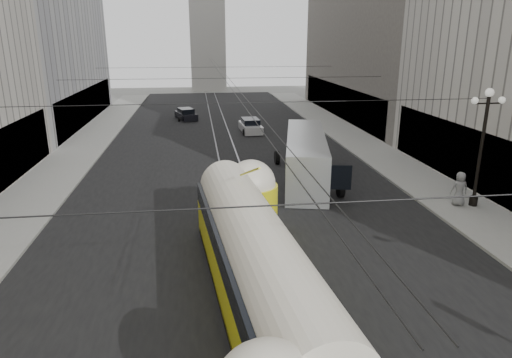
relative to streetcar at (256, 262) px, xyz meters
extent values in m
cube|color=black|center=(0.50, 22.58, -1.73)|extent=(20.00, 85.00, 0.02)
cube|color=gray|center=(-11.50, 26.08, -1.66)|extent=(4.00, 72.00, 0.15)
cube|color=gray|center=(12.50, 26.08, -1.66)|extent=(4.00, 72.00, 0.15)
cube|color=gray|center=(-0.25, 22.58, -1.73)|extent=(0.12, 85.00, 0.04)
cube|color=gray|center=(1.25, 22.58, -1.73)|extent=(0.12, 85.00, 0.04)
cube|color=black|center=(-13.55, 38.08, 0.27)|extent=(0.10, 25.20, 3.60)
cube|color=black|center=(14.55, 12.08, 0.27)|extent=(0.10, 18.00, 3.60)
cube|color=black|center=(14.55, 38.08, 0.27)|extent=(0.10, 28.80, 3.60)
cube|color=#B2AFA8|center=(0.50, 70.08, 10.27)|extent=(6.00, 6.00, 24.00)
cylinder|color=black|center=(13.10, 8.08, 1.42)|extent=(0.18, 0.18, 6.00)
cylinder|color=black|center=(13.10, 8.08, -1.33)|extent=(0.44, 0.44, 0.50)
cylinder|color=black|center=(13.10, 8.08, 4.02)|extent=(1.60, 0.08, 0.08)
sphere|color=white|center=(13.10, 8.08, 4.57)|extent=(0.44, 0.44, 0.44)
sphere|color=white|center=(12.35, 8.08, 4.17)|extent=(0.36, 0.36, 0.36)
sphere|color=white|center=(13.85, 8.08, 4.17)|extent=(0.36, 0.36, 0.36)
cylinder|color=black|center=(0.50, -5.92, 4.27)|extent=(25.00, 0.03, 0.03)
cylinder|color=black|center=(0.50, 8.08, 4.27)|extent=(25.00, 0.03, 0.03)
cylinder|color=black|center=(0.50, 22.08, 4.27)|extent=(25.00, 0.03, 0.03)
cylinder|color=black|center=(0.50, 36.08, 4.27)|extent=(25.00, 0.03, 0.03)
cylinder|color=black|center=(0.50, 26.08, 4.07)|extent=(0.03, 72.00, 0.03)
cylinder|color=black|center=(0.90, 26.08, 4.07)|extent=(0.03, 72.00, 0.03)
cube|color=yellow|center=(0.00, 0.00, -0.70)|extent=(3.83, 13.95, 1.67)
cube|color=black|center=(0.00, 0.00, -1.48)|extent=(3.79, 13.54, 0.30)
cube|color=black|center=(0.00, 0.00, 0.39)|extent=(3.83, 13.75, 0.84)
cylinder|color=silver|center=(0.00, 0.00, 0.68)|extent=(3.51, 13.72, 2.26)
cylinder|color=yellow|center=(0.63, 6.76, -0.60)|extent=(2.56, 2.56, 2.26)
sphere|color=silver|center=(0.63, 6.76, 0.58)|extent=(2.36, 2.36, 2.36)
cube|color=#B2B5B7|center=(5.18, 14.66, -0.23)|extent=(4.80, 11.86, 2.90)
cube|color=black|center=(5.18, 14.66, 0.25)|extent=(4.73, 11.47, 1.06)
cube|color=black|center=(5.18, 8.90, 0.11)|extent=(2.20, 0.56, 1.35)
cylinder|color=black|center=(3.97, 10.77, -1.25)|extent=(0.30, 0.97, 0.97)
cylinder|color=black|center=(6.39, 10.77, -1.25)|extent=(0.30, 0.97, 0.97)
cylinder|color=black|center=(3.97, 18.55, -1.25)|extent=(0.30, 0.97, 0.97)
cylinder|color=black|center=(6.39, 18.55, -1.25)|extent=(0.30, 0.97, 0.97)
cube|color=silver|center=(3.41, 30.61, -1.27)|extent=(2.02, 4.43, 0.77)
cube|color=black|center=(3.41, 30.61, -0.72)|extent=(1.70, 2.47, 0.73)
cylinder|color=black|center=(2.60, 29.14, -1.42)|extent=(0.22, 0.62, 0.62)
cylinder|color=black|center=(4.21, 29.14, -1.42)|extent=(0.22, 0.62, 0.62)
cylinder|color=black|center=(2.60, 32.09, -1.42)|extent=(0.22, 0.62, 0.62)
cylinder|color=black|center=(4.21, 32.09, -1.42)|extent=(0.22, 0.62, 0.62)
cube|color=black|center=(-3.06, 38.96, -1.30)|extent=(2.75, 4.34, 0.71)
cube|color=black|center=(-3.06, 38.96, -0.80)|extent=(2.04, 2.54, 0.68)
cylinder|color=black|center=(-3.81, 37.59, -1.44)|extent=(0.22, 0.57, 0.57)
cylinder|color=black|center=(-2.32, 37.59, -1.44)|extent=(0.22, 0.57, 0.57)
cylinder|color=black|center=(-3.81, 40.33, -1.44)|extent=(0.22, 0.57, 0.57)
cylinder|color=black|center=(-2.32, 40.33, -1.44)|extent=(0.22, 0.57, 0.57)
imported|color=slate|center=(12.28, 8.23, -0.63)|extent=(0.97, 0.65, 1.89)
camera|label=1|loc=(-1.79, -13.74, 7.25)|focal=32.00mm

